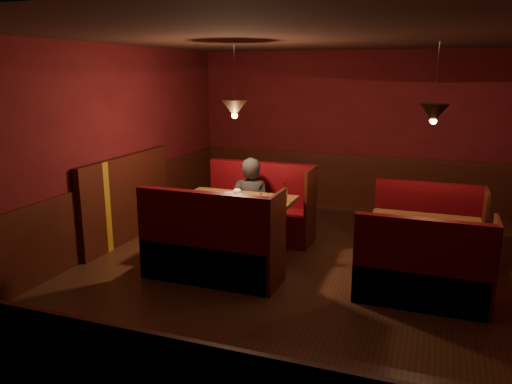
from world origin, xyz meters
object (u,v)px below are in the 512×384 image
(main_bench_near, at_px, (211,252))
(second_bench_far, at_px, (427,235))
(second_bench_near, at_px, (422,277))
(main_table, at_px, (237,212))
(main_bench_far, at_px, (259,214))
(diner_b, at_px, (217,221))
(second_table, at_px, (424,236))
(diner_a, at_px, (251,189))

(main_bench_near, bearing_deg, second_bench_far, 35.52)
(main_bench_near, bearing_deg, second_bench_near, 4.43)
(main_table, bearing_deg, main_bench_far, 88.88)
(second_bench_near, xyz_separation_m, diner_b, (-2.46, 0.02, 0.37))
(main_bench_near, xyz_separation_m, diner_b, (-0.01, 0.21, 0.33))
(second_table, relative_size, diner_b, 0.93)
(diner_b, bearing_deg, main_bench_far, 73.57)
(main_table, xyz_separation_m, diner_b, (0.01, -0.67, 0.06))
(main_bench_far, relative_size, diner_a, 1.03)
(diner_b, bearing_deg, main_bench_near, -104.83)
(main_bench_far, height_order, second_table, main_bench_far)
(main_bench_near, relative_size, second_bench_far, 1.18)
(second_bench_near, bearing_deg, diner_b, 179.59)
(main_bench_near, bearing_deg, main_table, 91.12)
(main_table, distance_m, second_table, 2.45)
(second_table, height_order, diner_a, diner_a)
(second_table, height_order, second_bench_far, second_bench_far)
(second_table, distance_m, second_bench_far, 0.81)
(main_bench_near, relative_size, diner_a, 1.03)
(main_bench_near, bearing_deg, second_table, 21.83)
(diner_a, bearing_deg, second_table, 159.90)
(second_table, distance_m, diner_a, 2.53)
(second_bench_far, bearing_deg, second_bench_near, -90.00)
(main_bench_near, distance_m, second_table, 2.62)
(main_table, xyz_separation_m, diner_a, (-0.02, 0.59, 0.19))
(main_bench_far, distance_m, main_bench_near, 1.76)
(main_table, height_order, diner_a, diner_a)
(main_table, height_order, diner_b, diner_b)
(main_bench_near, bearing_deg, diner_b, 91.41)
(second_bench_near, relative_size, diner_a, 0.87)
(main_bench_near, height_order, second_bench_far, main_bench_near)
(second_bench_far, bearing_deg, main_bench_far, 179.85)
(second_bench_far, xyz_separation_m, second_bench_near, (0.00, -1.57, 0.00))
(main_table, height_order, second_table, main_table)
(main_bench_near, xyz_separation_m, second_table, (2.43, 0.97, 0.18))
(diner_a, xyz_separation_m, diner_b, (0.03, -1.26, -0.13))
(diner_a, bearing_deg, main_bench_near, 82.68)
(main_bench_far, distance_m, second_bench_near, 2.92)
(second_bench_near, relative_size, diner_b, 1.03)
(second_bench_far, height_order, diner_a, diner_a)
(main_bench_near, xyz_separation_m, second_bench_near, (2.46, 0.19, -0.04))
(main_table, xyz_separation_m, second_bench_near, (2.48, -0.69, -0.31))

